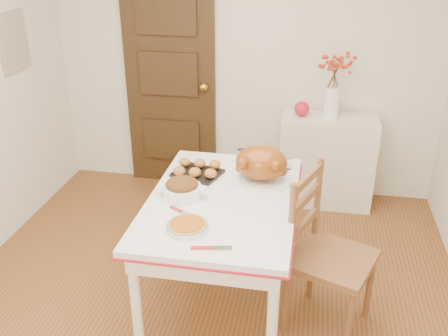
% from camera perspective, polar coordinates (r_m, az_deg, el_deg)
% --- Properties ---
extents(floor, '(3.50, 4.00, 0.00)m').
position_cam_1_polar(floor, '(3.36, -3.05, -17.34)').
color(floor, brown).
rests_on(floor, ground).
extents(wall_back, '(3.50, 0.00, 2.50)m').
position_cam_1_polar(wall_back, '(4.55, 2.48, 12.35)').
color(wall_back, beige).
rests_on(wall_back, ground).
extents(door_back, '(0.85, 0.06, 2.06)m').
position_cam_1_polar(door_back, '(4.72, -6.19, 9.96)').
color(door_back, '#362312').
rests_on(door_back, ground).
extents(photo_board, '(0.03, 0.35, 0.45)m').
position_cam_1_polar(photo_board, '(4.36, -22.95, 13.20)').
color(photo_board, '#B4AB94').
rests_on(photo_board, ground).
extents(sideboard, '(0.83, 0.37, 0.83)m').
position_cam_1_polar(sideboard, '(4.57, 11.66, 0.79)').
color(sideboard, silver).
rests_on(sideboard, floor).
extents(kitchen_table, '(0.92, 1.34, 0.80)m').
position_cam_1_polar(kitchen_table, '(3.27, -0.16, -9.59)').
color(kitchen_table, silver).
rests_on(kitchen_table, floor).
extents(chair_oak, '(0.60, 0.60, 1.04)m').
position_cam_1_polar(chair_oak, '(3.10, 12.36, -9.82)').
color(chair_oak, brown).
rests_on(chair_oak, floor).
extents(berry_vase, '(0.29, 0.29, 0.55)m').
position_cam_1_polar(berry_vase, '(4.34, 12.39, 9.10)').
color(berry_vase, white).
rests_on(berry_vase, sideboard).
extents(apple, '(0.13, 0.13, 0.13)m').
position_cam_1_polar(apple, '(4.40, 8.91, 6.72)').
color(apple, '#B51827').
rests_on(apple, sideboard).
extents(turkey_platter, '(0.44, 0.37, 0.25)m').
position_cam_1_polar(turkey_platter, '(3.21, 4.29, 0.39)').
color(turkey_platter, '#974E12').
rests_on(turkey_platter, kitchen_table).
extents(pumpkin_pie, '(0.26, 0.26, 0.05)m').
position_cam_1_polar(pumpkin_pie, '(2.75, -4.23, -6.56)').
color(pumpkin_pie, '#9E4E12').
rests_on(pumpkin_pie, kitchen_table).
extents(stuffing_dish, '(0.35, 0.31, 0.12)m').
position_cam_1_polar(stuffing_dish, '(3.06, -4.82, -2.33)').
color(stuffing_dish, '#45220A').
rests_on(stuffing_dish, kitchen_table).
extents(rolls_tray, '(0.36, 0.31, 0.08)m').
position_cam_1_polar(rolls_tray, '(3.34, -3.07, -0.11)').
color(rolls_tray, '#A66A24').
rests_on(rolls_tray, kitchen_table).
extents(pie_server, '(0.22, 0.10, 0.01)m').
position_cam_1_polar(pie_server, '(2.60, -1.44, -9.12)').
color(pie_server, silver).
rests_on(pie_server, kitchen_table).
extents(carving_knife, '(0.25, 0.17, 0.01)m').
position_cam_1_polar(carving_knife, '(2.90, -4.41, -5.20)').
color(carving_knife, silver).
rests_on(carving_knife, kitchen_table).
extents(drinking_glass, '(0.06, 0.06, 0.10)m').
position_cam_1_polar(drinking_glass, '(3.50, 2.03, 1.37)').
color(drinking_glass, white).
rests_on(drinking_glass, kitchen_table).
extents(shaker_pair, '(0.10, 0.04, 0.10)m').
position_cam_1_polar(shaker_pair, '(3.44, 6.89, 0.66)').
color(shaker_pair, white).
rests_on(shaker_pair, kitchen_table).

